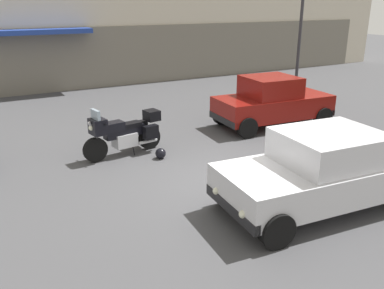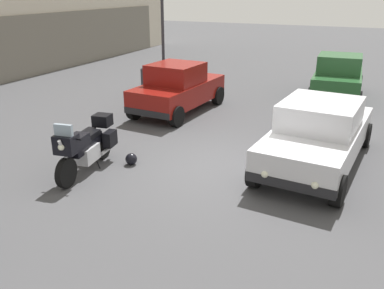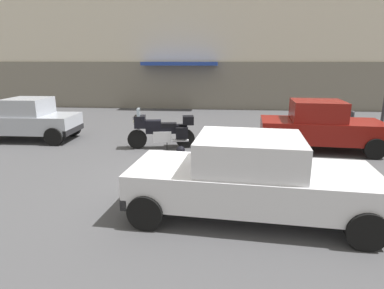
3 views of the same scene
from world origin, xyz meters
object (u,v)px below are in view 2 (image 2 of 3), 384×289
(streetlamp_curbside, at_px, (165,11))
(car_hatchback_near, at_px, (178,88))
(bollard_curbside, at_px, (143,79))
(helmet, at_px, (131,159))
(car_wagon_end, at_px, (338,77))
(motorcycle, at_px, (86,145))
(car_sedan_far, at_px, (319,133))

(streetlamp_curbside, bearing_deg, car_hatchback_near, -145.94)
(car_hatchback_near, xyz_separation_m, bollard_curbside, (1.99, 2.57, -0.30))
(helmet, bearing_deg, car_wagon_end, -22.88)
(car_wagon_end, bearing_deg, motorcycle, 151.73)
(car_wagon_end, relative_size, streetlamp_curbside, 0.78)
(motorcycle, height_order, car_hatchback_near, car_hatchback_near)
(car_sedan_far, bearing_deg, helmet, -60.52)
(car_sedan_far, distance_m, bollard_curbside, 8.83)
(motorcycle, distance_m, streetlamp_curbside, 8.75)
(car_wagon_end, distance_m, streetlamp_curbside, 7.11)
(car_wagon_end, xyz_separation_m, bollard_curbside, (-2.22, 7.21, -0.30))
(car_sedan_far, bearing_deg, car_wagon_end, -172.69)
(motorcycle, xyz_separation_m, helmet, (0.71, -0.73, -0.48))
(bollard_curbside, bearing_deg, car_sedan_far, -121.50)
(motorcycle, bearing_deg, car_wagon_end, 146.06)
(motorcycle, xyz_separation_m, car_sedan_far, (2.54, -4.70, 0.16))
(car_wagon_end, xyz_separation_m, streetlamp_curbside, (-1.27, 6.63, 2.26))
(motorcycle, xyz_separation_m, bollard_curbside, (7.15, 2.82, -0.11))
(bollard_curbside, bearing_deg, car_wagon_end, -72.89)
(helmet, height_order, car_hatchback_near, car_hatchback_near)
(car_sedan_far, distance_m, streetlamp_curbside, 9.18)
(motorcycle, height_order, helmet, motorcycle)
(motorcycle, height_order, car_wagon_end, car_wagon_end)
(car_hatchback_near, distance_m, car_wagon_end, 6.26)
(motorcycle, bearing_deg, bollard_curbside, -167.32)
(motorcycle, bearing_deg, helmet, 125.25)
(motorcycle, relative_size, car_wagon_end, 0.57)
(motorcycle, distance_m, bollard_curbside, 7.69)
(car_hatchback_near, bearing_deg, car_wagon_end, -43.70)
(motorcycle, bearing_deg, car_hatchback_near, 173.95)
(motorcycle, relative_size, car_hatchback_near, 0.57)
(motorcycle, relative_size, helmet, 8.05)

